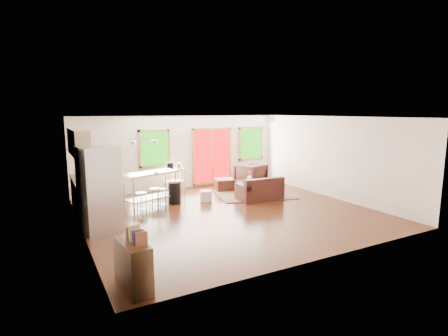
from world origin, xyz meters
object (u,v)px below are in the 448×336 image
loveseat (260,191)px  coffee_table (249,182)px  armchair (250,174)px  refrigerator (100,190)px  rug (254,194)px  ottoman (224,184)px  island (151,183)px  kitchen_cart (174,172)px

loveseat → coffee_table: (0.35, 1.22, 0.04)m
armchair → refrigerator: refrigerator is taller
rug → coffee_table: coffee_table is taller
ottoman → rug: bearing=-62.0°
coffee_table → armchair: bearing=53.0°
refrigerator → island: (1.64, 1.58, -0.29)m
ottoman → kitchen_cart: kitchen_cart is taller
coffee_table → ottoman: ottoman is taller
armchair → ottoman: bearing=-14.0°
loveseat → island: (-3.23, 0.89, 0.41)m
refrigerator → loveseat: bearing=-2.7°
armchair → island: (-4.03, -0.92, 0.22)m
rug → kitchen_cart: (-2.25, 1.55, 0.70)m
loveseat → coffee_table: bearing=77.2°
armchair → ottoman: size_ratio=1.56×
rug → kitchen_cart: kitchen_cart is taller
armchair → refrigerator: 6.21m
refrigerator → kitchen_cart: bearing=34.9°
coffee_table → ottoman: 0.86m
coffee_table → ottoman: bearing=143.8°
armchair → refrigerator: size_ratio=0.48×
loveseat → armchair: 1.98m
armchair → island: bearing=-5.2°
rug → loveseat: (-0.22, -0.67, 0.28)m
loveseat → kitchen_cart: (-2.03, 2.22, 0.43)m
armchair → island: 4.13m
loveseat → kitchen_cart: kitchen_cart is taller
refrigerator → ottoman: bearing=17.2°
loveseat → rug: bearing=74.8°
armchair → refrigerator: (-5.67, -2.50, 0.51)m
island → rug: bearing=-3.6°
loveseat → coffee_table: loveseat is taller
loveseat → armchair: bearing=69.5°
island → ottoman: bearing=16.1°
kitchen_cart → armchair: bearing=-8.4°
coffee_table → kitchen_cart: 2.61m
refrigerator → kitchen_cart: refrigerator is taller
ottoman → refrigerator: bearing=-151.9°
rug → refrigerator: 5.36m
loveseat → ottoman: (-0.34, 1.72, -0.08)m
loveseat → ottoman: loveseat is taller
kitchen_cart → ottoman: bearing=-16.4°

